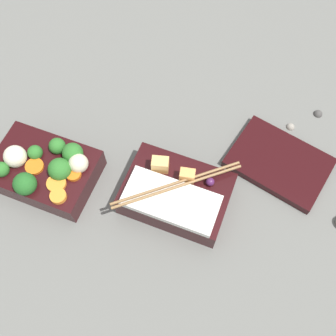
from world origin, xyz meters
name	(u,v)px	position (x,y,z in m)	size (l,w,h in m)	color
ground_plane	(111,187)	(0.00, 0.00, 0.00)	(3.00, 3.00, 0.00)	slate
bento_tray_vegetable	(45,169)	(-0.11, -0.02, 0.03)	(0.18, 0.13, 0.08)	black
bento_tray_rice	(176,194)	(0.12, 0.02, 0.03)	(0.18, 0.16, 0.08)	black
bento_lid	(279,162)	(0.27, 0.16, 0.01)	(0.18, 0.12, 0.02)	black
pebble_0	(318,113)	(0.32, 0.30, 0.00)	(0.02, 0.02, 0.02)	#474442
pebble_2	(291,126)	(0.28, 0.25, 0.00)	(0.02, 0.02, 0.02)	gray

